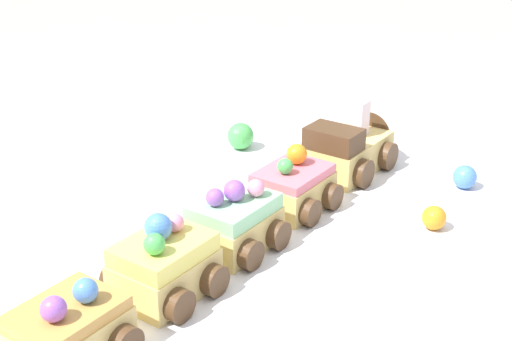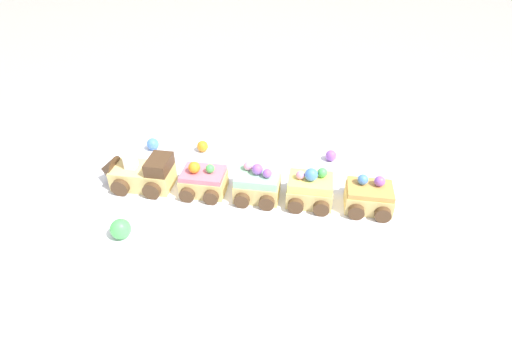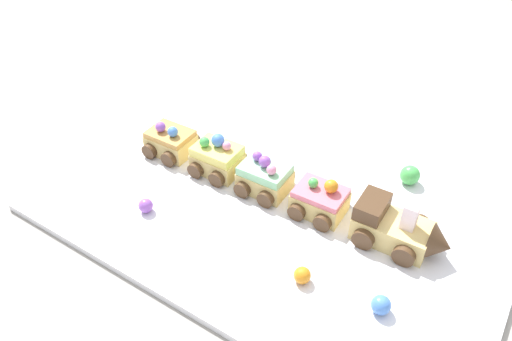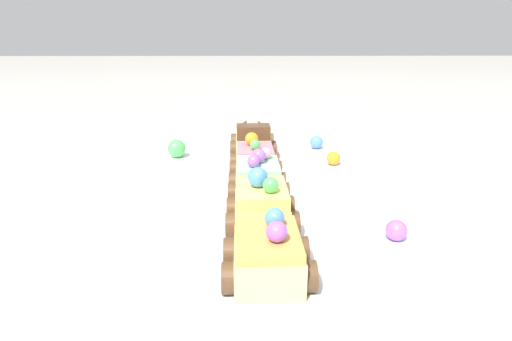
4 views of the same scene
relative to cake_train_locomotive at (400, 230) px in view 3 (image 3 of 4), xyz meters
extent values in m
plane|color=gray|center=(-0.18, -0.02, -0.04)|extent=(10.00, 10.00, 0.00)
cube|color=white|center=(-0.18, -0.02, -0.03)|extent=(0.69, 0.47, 0.01)
cube|color=#E5C675|center=(-0.01, 0.00, -0.01)|extent=(0.11, 0.06, 0.04)
cube|color=#4C331E|center=(-0.04, 0.00, 0.02)|extent=(0.04, 0.06, 0.02)
cone|color=#4C331E|center=(0.06, 0.00, 0.00)|extent=(0.03, 0.05, 0.05)
cube|color=white|center=(0.01, 0.00, 0.02)|extent=(0.02, 0.02, 0.02)
cube|color=white|center=(0.01, 0.00, 0.04)|extent=(0.02, 0.02, 0.02)
cylinder|color=#4C331E|center=(0.02, -0.03, -0.01)|extent=(0.03, 0.01, 0.03)
cylinder|color=#4C331E|center=(0.02, 0.03, -0.01)|extent=(0.03, 0.01, 0.03)
cylinder|color=#4C331E|center=(-0.04, -0.04, -0.01)|extent=(0.03, 0.01, 0.03)
cylinder|color=#4C331E|center=(-0.04, 0.03, -0.01)|extent=(0.03, 0.01, 0.03)
cube|color=#E5C675|center=(-0.12, 0.00, -0.01)|extent=(0.08, 0.06, 0.03)
cube|color=#E57084|center=(-0.12, 0.00, 0.01)|extent=(0.07, 0.06, 0.01)
sphere|color=#4CBC56|center=(-0.14, 0.00, 0.02)|extent=(0.02, 0.02, 0.02)
sphere|color=orange|center=(-0.11, 0.00, 0.03)|extent=(0.02, 0.02, 0.02)
cylinder|color=#4C331E|center=(-0.10, -0.04, -0.01)|extent=(0.03, 0.01, 0.03)
cylinder|color=#4C331E|center=(-0.10, 0.03, -0.01)|extent=(0.03, 0.01, 0.03)
cylinder|color=#4C331E|center=(-0.14, -0.04, -0.01)|extent=(0.03, 0.01, 0.03)
cylinder|color=#4C331E|center=(-0.14, 0.03, -0.01)|extent=(0.03, 0.01, 0.03)
cube|color=#E5C675|center=(-0.22, 0.00, -0.01)|extent=(0.08, 0.06, 0.03)
cube|color=#93DBA3|center=(-0.22, 0.00, 0.01)|extent=(0.07, 0.06, 0.01)
sphere|color=#9956C6|center=(-0.23, 0.00, 0.03)|extent=(0.02, 0.02, 0.02)
sphere|color=#9956C6|center=(-0.22, -0.01, 0.03)|extent=(0.02, 0.02, 0.02)
sphere|color=pink|center=(-0.20, -0.01, 0.03)|extent=(0.02, 0.02, 0.02)
cylinder|color=#4C331E|center=(-0.20, -0.04, -0.01)|extent=(0.03, 0.01, 0.03)
cylinder|color=#4C331E|center=(-0.20, 0.03, -0.01)|extent=(0.03, 0.01, 0.03)
cylinder|color=#4C331E|center=(-0.24, -0.04, -0.01)|extent=(0.03, 0.01, 0.03)
cylinder|color=#4C331E|center=(-0.24, 0.03, -0.01)|extent=(0.03, 0.01, 0.03)
cube|color=#E5C675|center=(-0.31, -0.01, -0.01)|extent=(0.08, 0.06, 0.03)
cube|color=#EFE066|center=(-0.31, -0.01, 0.02)|extent=(0.07, 0.06, 0.01)
sphere|color=#4CBC56|center=(-0.32, -0.01, 0.03)|extent=(0.02, 0.02, 0.02)
sphere|color=#4C84E0|center=(-0.31, 0.00, 0.03)|extent=(0.02, 0.02, 0.02)
sphere|color=pink|center=(-0.29, 0.00, 0.03)|extent=(0.01, 0.01, 0.01)
cylinder|color=#4C331E|center=(-0.28, -0.04, -0.01)|extent=(0.03, 0.01, 0.03)
cylinder|color=#4C331E|center=(-0.29, 0.03, -0.01)|extent=(0.03, 0.01, 0.03)
cylinder|color=#4C331E|center=(-0.33, -0.04, -0.01)|extent=(0.03, 0.01, 0.03)
cylinder|color=#4C331E|center=(-0.33, 0.03, -0.01)|extent=(0.03, 0.01, 0.03)
cube|color=#E5C675|center=(-0.40, -0.01, -0.01)|extent=(0.08, 0.06, 0.03)
cube|color=#CC9347|center=(-0.40, -0.01, 0.01)|extent=(0.07, 0.06, 0.01)
sphere|color=#9956C6|center=(-0.42, -0.01, 0.03)|extent=(0.02, 0.02, 0.02)
sphere|color=#4C84E0|center=(-0.39, -0.02, 0.03)|extent=(0.02, 0.02, 0.02)
cylinder|color=#4C331E|center=(-0.38, -0.04, -0.01)|extent=(0.03, 0.01, 0.03)
cylinder|color=#4C331E|center=(-0.38, 0.02, -0.01)|extent=(0.03, 0.01, 0.03)
cylinder|color=#4C331E|center=(-0.42, -0.04, -0.01)|extent=(0.03, 0.01, 0.03)
cylinder|color=#4C331E|center=(-0.43, 0.02, -0.01)|extent=(0.03, 0.01, 0.03)
sphere|color=orange|center=(-0.08, -0.13, -0.01)|extent=(0.02, 0.02, 0.02)
sphere|color=#4C84E0|center=(0.02, -0.12, -0.01)|extent=(0.02, 0.02, 0.02)
sphere|color=#4CBC56|center=(-0.03, 0.13, -0.01)|extent=(0.03, 0.03, 0.03)
sphere|color=#9956C6|center=(-0.34, -0.14, -0.01)|extent=(0.02, 0.02, 0.02)
camera|label=1|loc=(-0.65, -0.35, 0.29)|focal=50.00mm
camera|label=2|loc=(-0.31, 0.54, 0.41)|focal=28.00mm
camera|label=3|loc=(0.09, -0.51, 0.50)|focal=35.00mm
camera|label=4|loc=(-0.71, 0.01, 0.17)|focal=28.00mm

